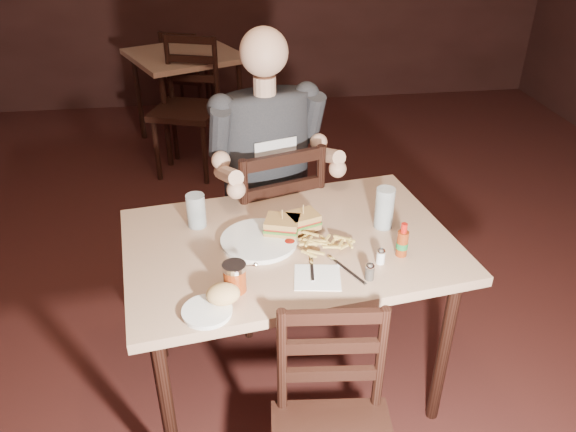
{
  "coord_description": "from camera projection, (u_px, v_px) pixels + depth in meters",
  "views": [
    {
      "loc": [
        -0.28,
        -2.07,
        1.94
      ],
      "look_at": [
        -0.04,
        -0.25,
        0.85
      ],
      "focal_mm": 35.0,
      "sensor_mm": 36.0,
      "label": 1
    }
  ],
  "objects": [
    {
      "name": "sandwich_left",
      "position": [
        282.0,
        220.0,
        2.13
      ],
      "size": [
        0.15,
        0.14,
        0.11
      ],
      "primitive_type": null,
      "rotation": [
        0.0,
        0.0,
        -0.3
      ],
      "color": "tan",
      "rests_on": "dinner_plate"
    },
    {
      "name": "glass_right",
      "position": [
        384.0,
        208.0,
        2.18
      ],
      "size": [
        0.08,
        0.08,
        0.17
      ],
      "primitive_type": "cylinder",
      "rotation": [
        0.0,
        0.0,
        0.14
      ],
      "color": "silver",
      "rests_on": "main_table"
    },
    {
      "name": "chair_far",
      "position": [
        267.0,
        227.0,
        2.75
      ],
      "size": [
        0.57,
        0.6,
        0.97
      ],
      "primitive_type": null,
      "rotation": [
        0.0,
        0.0,
        3.43
      ],
      "color": "black",
      "rests_on": "ground"
    },
    {
      "name": "bg_table",
      "position": [
        185.0,
        64.0,
        4.51
      ],
      "size": [
        1.05,
        1.05,
        0.77
      ],
      "rotation": [
        0.0,
        0.0,
        0.42
      ],
      "color": "tan",
      "rests_on": "ground"
    },
    {
      "name": "side_plate",
      "position": [
        207.0,
        312.0,
        1.77
      ],
      "size": [
        0.18,
        0.18,
        0.01
      ],
      "primitive_type": "cylinder",
      "rotation": [
        0.0,
        0.0,
        0.14
      ],
      "color": "white",
      "rests_on": "main_table"
    },
    {
      "name": "glass_left",
      "position": [
        196.0,
        211.0,
        2.19
      ],
      "size": [
        0.08,
        0.08,
        0.14
      ],
      "primitive_type": "cylinder",
      "rotation": [
        0.0,
        0.0,
        0.14
      ],
      "color": "silver",
      "rests_on": "main_table"
    },
    {
      "name": "syrup_dispenser",
      "position": [
        235.0,
        277.0,
        1.85
      ],
      "size": [
        0.09,
        0.09,
        0.1
      ],
      "primitive_type": null,
      "rotation": [
        0.0,
        0.0,
        0.14
      ],
      "color": "maroon",
      "rests_on": "main_table"
    },
    {
      "name": "bg_chair_near",
      "position": [
        186.0,
        110.0,
        4.13
      ],
      "size": [
        0.59,
        0.62,
        0.99
      ],
      "primitive_type": null,
      "rotation": [
        0.0,
        0.0,
        -0.32
      ],
      "color": "black",
      "rests_on": "ground"
    },
    {
      "name": "hot_sauce",
      "position": [
        403.0,
        240.0,
        2.02
      ],
      "size": [
        0.05,
        0.05,
        0.13
      ],
      "primitive_type": null,
      "rotation": [
        0.0,
        0.0,
        0.14
      ],
      "color": "maroon",
      "rests_on": "main_table"
    },
    {
      "name": "ketchup_dollop",
      "position": [
        290.0,
        241.0,
        2.09
      ],
      "size": [
        0.04,
        0.04,
        0.01
      ],
      "primitive_type": "ellipsoid",
      "rotation": [
        0.0,
        0.0,
        0.14
      ],
      "color": "maroon",
      "rests_on": "dinner_plate"
    },
    {
      "name": "main_table",
      "position": [
        290.0,
        258.0,
        2.17
      ],
      "size": [
        1.33,
        0.98,
        0.77
      ],
      "rotation": [
        0.0,
        0.0,
        0.14
      ],
      "color": "tan",
      "rests_on": "ground"
    },
    {
      "name": "pepper_shaker",
      "position": [
        370.0,
        272.0,
        1.91
      ],
      "size": [
        0.04,
        0.04,
        0.06
      ],
      "primitive_type": null,
      "rotation": [
        0.0,
        0.0,
        0.14
      ],
      "color": "#38332D",
      "rests_on": "main_table"
    },
    {
      "name": "bread_roll",
      "position": [
        223.0,
        294.0,
        1.79
      ],
      "size": [
        0.12,
        0.1,
        0.07
      ],
      "primitive_type": "ellipsoid",
      "rotation": [
        0.0,
        0.0,
        0.14
      ],
      "color": "tan",
      "rests_on": "side_plate"
    },
    {
      "name": "napkin",
      "position": [
        317.0,
        277.0,
        1.93
      ],
      "size": [
        0.18,
        0.17,
        0.0
      ],
      "primitive_type": "cube",
      "rotation": [
        0.0,
        0.0,
        -0.15
      ],
      "color": "white",
      "rests_on": "main_table"
    },
    {
      "name": "diner",
      "position": [
        269.0,
        139.0,
        2.46
      ],
      "size": [
        0.64,
        0.57,
        0.94
      ],
      "primitive_type": null,
      "rotation": [
        0.0,
        0.0,
        0.29
      ],
      "color": "#292A2E",
      "rests_on": "chair_far"
    },
    {
      "name": "dinner_plate",
      "position": [
        259.0,
        241.0,
        2.11
      ],
      "size": [
        0.32,
        0.32,
        0.02
      ],
      "primitive_type": "cylinder",
      "rotation": [
        0.0,
        0.0,
        0.14
      ],
      "color": "white",
      "rests_on": "main_table"
    },
    {
      "name": "fork",
      "position": [
        312.0,
        268.0,
        1.97
      ],
      "size": [
        0.03,
        0.15,
        0.0
      ],
      "primitive_type": "cube",
      "rotation": [
        0.0,
        0.0,
        -0.13
      ],
      "color": "silver",
      "rests_on": "napkin"
    },
    {
      "name": "knife",
      "position": [
        347.0,
        270.0,
        1.96
      ],
      "size": [
        0.1,
        0.19,
        0.0
      ],
      "primitive_type": "cube",
      "rotation": [
        0.0,
        0.0,
        0.46
      ],
      "color": "silver",
      "rests_on": "napkin"
    },
    {
      "name": "sandwich_right",
      "position": [
        303.0,
        216.0,
        2.16
      ],
      "size": [
        0.14,
        0.13,
        0.1
      ],
      "primitive_type": null,
      "rotation": [
        0.0,
        0.0,
        0.33
      ],
      "color": "tan",
      "rests_on": "dinner_plate"
    },
    {
      "name": "bg_chair_far",
      "position": [
        189.0,
        76.0,
        5.11
      ],
      "size": [
        0.52,
        0.54,
        0.84
      ],
      "primitive_type": null,
      "rotation": [
        0.0,
        0.0,
        2.77
      ],
      "color": "black",
      "rests_on": "ground"
    },
    {
      "name": "fries_pile",
      "position": [
        325.0,
        242.0,
        2.06
      ],
      "size": [
        0.28,
        0.21,
        0.04
      ],
      "primitive_type": null,
      "rotation": [
        0.0,
        0.0,
        0.14
      ],
      "color": "#EFCA63",
      "rests_on": "dinner_plate"
    },
    {
      "name": "salt_shaker",
      "position": [
        381.0,
        256.0,
        1.99
      ],
      "size": [
        0.03,
        0.03,
        0.06
      ],
      "primitive_type": null,
      "rotation": [
        0.0,
        0.0,
        0.14
      ],
      "color": "white",
      "rests_on": "main_table"
    },
    {
      "name": "room_shell",
      "position": [
        289.0,
        53.0,
        2.07
      ],
      "size": [
        7.0,
        7.0,
        7.0
      ],
      "color": "black",
      "rests_on": "ground"
    }
  ]
}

